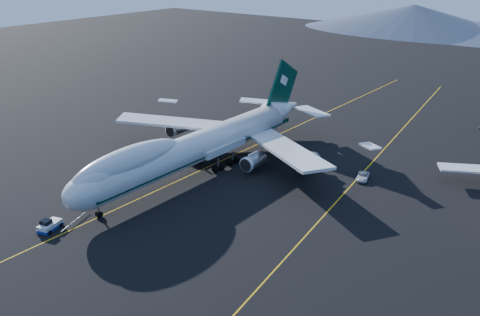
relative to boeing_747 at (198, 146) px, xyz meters
The scene contains 6 objects.
ground 5.81m from the boeing_747, 90.00° to the right, with size 500.00×500.00×0.00m, color black.
taxiway_line_main 5.80m from the boeing_747, 90.00° to the right, with size 0.25×220.00×0.01m, color #E4A80D.
taxiway_line_side 32.14m from the boeing_747, 18.38° to the left, with size 0.25×200.00×0.01m, color #E4A80D.
boeing_747 is the anchor object (origin of this frame).
pushback_tug 35.05m from the boeing_747, 94.96° to the right, with size 3.41×4.82×1.91m.
service_van 35.11m from the boeing_747, 30.27° to the left, with size 2.30×4.98×1.38m, color silver.
Camera 1 is at (71.80, -78.66, 44.48)m, focal length 40.00 mm.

